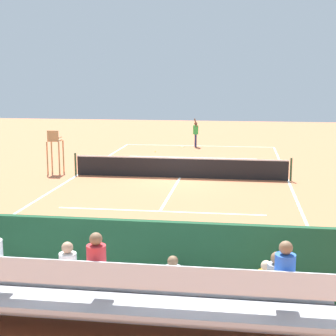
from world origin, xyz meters
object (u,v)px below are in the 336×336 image
at_px(tennis_racket, 182,147).
at_px(tennis_ball_near, 155,152).
at_px(courtside_bench, 233,280).
at_px(tennis_player, 196,132).
at_px(umpire_chair, 55,147).
at_px(equipment_bag, 140,294).
at_px(tennis_net, 180,167).
at_px(bleacher_stand, 81,297).

distance_m(tennis_racket, tennis_ball_near, 2.83).
distance_m(courtside_bench, tennis_ball_near, 21.63).
bearing_deg(tennis_racket, tennis_ball_near, 59.98).
xyz_separation_m(tennis_player, tennis_ball_near, (2.28, 2.78, -0.98)).
bearing_deg(umpire_chair, tennis_ball_near, -116.31).
relative_size(tennis_player, tennis_racket, 3.32).
bearing_deg(equipment_bag, umpire_chair, -63.00).
height_order(umpire_chair, courtside_bench, umpire_chair).
distance_m(equipment_bag, tennis_racket, 23.64).
relative_size(tennis_net, tennis_racket, 17.76).
xyz_separation_m(bleacher_stand, umpire_chair, (6.29, -15.57, 0.35)).
height_order(equipment_bag, tennis_player, tennis_player).
height_order(courtside_bench, equipment_bag, courtside_bench).
height_order(tennis_net, umpire_chair, umpire_chair).
xyz_separation_m(umpire_chair, equipment_bag, (-6.93, 13.61, -1.13)).
relative_size(tennis_net, equipment_bag, 11.44).
bearing_deg(bleacher_stand, equipment_bag, -108.17).
bearing_deg(bleacher_stand, tennis_racket, -87.40).
bearing_deg(bleacher_stand, courtside_bench, -141.36).
relative_size(equipment_bag, tennis_player, 0.47).
relative_size(tennis_net, courtside_bench, 5.72).
bearing_deg(tennis_net, tennis_ball_near, -72.16).
distance_m(umpire_chair, equipment_bag, 15.31).
height_order(tennis_player, tennis_ball_near, tennis_player).
xyz_separation_m(equipment_bag, tennis_racket, (1.80, -23.57, -0.16)).
distance_m(bleacher_stand, umpire_chair, 16.80).
bearing_deg(tennis_ball_near, tennis_net, 107.84).
relative_size(courtside_bench, tennis_ball_near, 27.27).
distance_m(courtside_bench, tennis_racket, 23.75).
xyz_separation_m(courtside_bench, tennis_ball_near, (5.19, -20.99, -0.53)).
height_order(equipment_bag, tennis_ball_near, equipment_bag).
xyz_separation_m(bleacher_stand, courtside_bench, (-2.62, -2.09, -0.41)).
relative_size(bleacher_stand, tennis_racket, 15.62).
xyz_separation_m(umpire_chair, tennis_ball_near, (-3.72, -7.51, -1.28)).
xyz_separation_m(umpire_chair, courtside_bench, (-8.91, 13.48, -0.76)).
bearing_deg(courtside_bench, equipment_bag, 3.72).
bearing_deg(tennis_player, bleacher_stand, 90.65).
bearing_deg(courtside_bench, bleacher_stand, 38.64).
height_order(umpire_chair, tennis_player, umpire_chair).
bearing_deg(equipment_bag, tennis_net, -86.87).
xyz_separation_m(equipment_bag, tennis_player, (0.94, -23.90, 0.84)).
bearing_deg(equipment_bag, tennis_player, -87.75).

